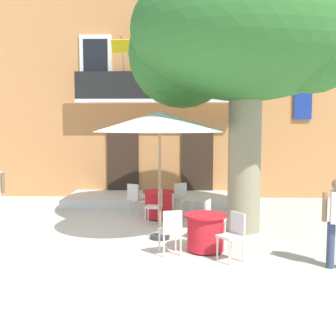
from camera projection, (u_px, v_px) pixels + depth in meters
name	position (u px, v px, depth m)	size (l,w,h in m)	color
ground_plane	(109.00, 232.00, 10.25)	(120.00, 120.00, 0.00)	beige
building_facade	(163.00, 94.00, 16.78)	(13.00, 5.09, 7.50)	#CC844C
entrance_step_platform	(158.00, 199.00, 14.05)	(5.89, 2.27, 0.25)	silver
plane_tree	(243.00, 38.00, 9.96)	(5.51, 4.84, 6.32)	gray
cafe_table_near_tree	(205.00, 232.00, 8.69)	(0.86, 0.86, 0.76)	red
cafe_chair_near_tree_0	(212.00, 218.00, 9.40)	(0.51, 0.51, 0.91)	silver
cafe_chair_near_tree_1	(171.00, 229.00, 8.40)	(0.50, 0.50, 0.91)	silver
cafe_chair_near_tree_2	(233.00, 233.00, 8.09)	(0.56, 0.56, 0.91)	silver
cafe_table_middle	(159.00, 204.00, 11.69)	(0.86, 0.86, 0.76)	red
cafe_chair_middle_0	(135.00, 197.00, 12.04)	(0.55, 0.55, 0.91)	silver
cafe_chair_middle_1	(156.00, 205.00, 10.92)	(0.45, 0.45, 0.91)	silver
cafe_chair_middle_2	(182.00, 197.00, 12.05)	(0.54, 0.54, 0.91)	silver
cafe_umbrella	(160.00, 122.00, 9.42)	(2.90, 2.90, 2.85)	#997A56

